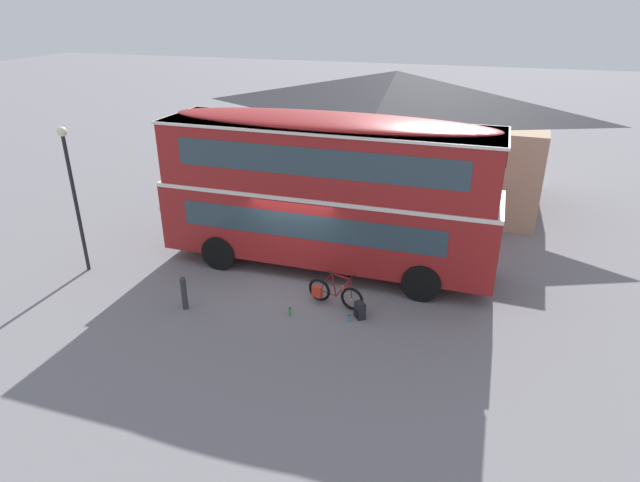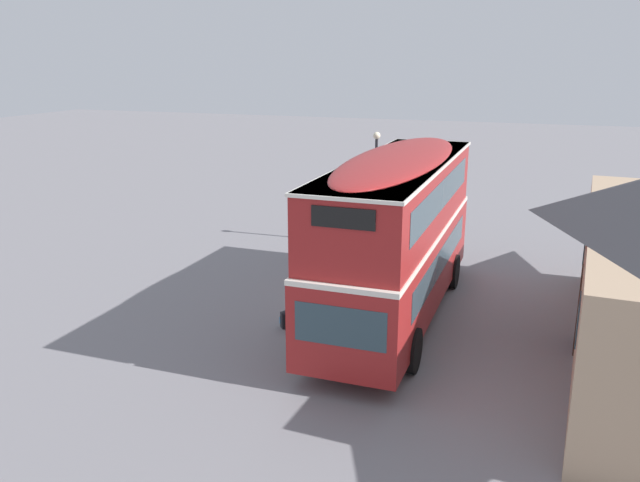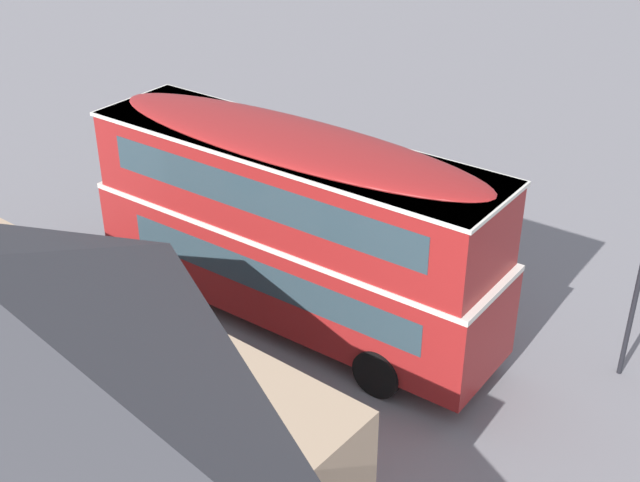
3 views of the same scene
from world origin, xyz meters
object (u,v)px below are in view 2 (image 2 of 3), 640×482
object	(u,v)px
water_bottle_green_metal	(295,299)
kerb_bollard	(312,259)
street_lamp	(376,176)
touring_bicycle	(312,306)
double_decker_bus	(397,229)
water_bottle_blue_sports	(281,320)
backpack_on_ground	(287,319)

from	to	relation	value
water_bottle_green_metal	kerb_bollard	size ratio (longest dim) A/B	0.26
street_lamp	touring_bicycle	bearing A→B (deg)	1.89
double_decker_bus	water_bottle_blue_sports	bearing A→B (deg)	-62.84
water_bottle_green_metal	kerb_bollard	bearing A→B (deg)	-169.89
water_bottle_blue_sports	backpack_on_ground	bearing A→B (deg)	51.59
touring_bicycle	backpack_on_ground	bearing A→B (deg)	-26.42
double_decker_bus	water_bottle_green_metal	size ratio (longest dim) A/B	40.88
street_lamp	water_bottle_blue_sports	bearing A→B (deg)	-2.98
touring_bicycle	water_bottle_blue_sports	bearing A→B (deg)	-47.58
water_bottle_blue_sports	kerb_bollard	xyz separation A→B (m)	(-4.46, -0.71, 0.40)
water_bottle_blue_sports	street_lamp	size ratio (longest dim) A/B	0.05
kerb_bollard	double_decker_bus	bearing A→B (deg)	50.92
water_bottle_blue_sports	kerb_bollard	size ratio (longest dim) A/B	0.21
water_bottle_green_metal	kerb_bollard	distance (m)	2.94
touring_bicycle	street_lamp	xyz separation A→B (m)	(-7.93, -0.26, 2.42)
water_bottle_green_metal	kerb_bollard	xyz separation A→B (m)	(-2.87, -0.51, 0.38)
double_decker_bus	kerb_bollard	bearing A→B (deg)	-129.08
double_decker_bus	water_bottle_blue_sports	world-z (taller)	double_decker_bus
backpack_on_ground	kerb_bollard	world-z (taller)	kerb_bollard
backpack_on_ground	water_bottle_blue_sports	xyz separation A→B (m)	(-0.22, -0.28, -0.16)
street_lamp	backpack_on_ground	bearing A→B (deg)	-1.10
backpack_on_ground	street_lamp	distance (m)	9.16
double_decker_bus	water_bottle_blue_sports	distance (m)	4.16
touring_bicycle	backpack_on_ground	world-z (taller)	touring_bicycle
backpack_on_ground	double_decker_bus	bearing A→B (deg)	123.01
street_lamp	kerb_bollard	size ratio (longest dim) A/B	4.64
kerb_bollard	water_bottle_blue_sports	bearing A→B (deg)	9.01
water_bottle_green_metal	street_lamp	size ratio (longest dim) A/B	0.06
backpack_on_ground	kerb_bollard	distance (m)	4.79
double_decker_bus	touring_bicycle	xyz separation A→B (m)	(0.86, -2.22, -2.27)
double_decker_bus	backpack_on_ground	xyz separation A→B (m)	(1.72, -2.65, -2.38)
touring_bicycle	kerb_bollard	xyz separation A→B (m)	(-3.81, -1.42, 0.13)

